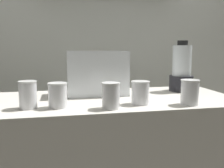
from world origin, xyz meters
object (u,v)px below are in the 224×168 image
Objects in this scene: juice_cup_pomegranate_rightmost at (190,93)px; juice_cup_beet_middle at (58,97)px; juice_cup_carrot_right at (111,96)px; juice_cup_mango_far_right at (140,94)px; blender_pitcher at (182,70)px; juice_cup_orange_left at (28,96)px; carrot_display_bin at (98,81)px.

juice_cup_beet_middle is at bearing 173.67° from juice_cup_pomegranate_rightmost.
juice_cup_carrot_right is 0.98× the size of juice_cup_pomegranate_rightmost.
blender_pitcher is at bearing 39.56° from juice_cup_mango_far_right.
juice_cup_carrot_right reaches higher than juice_cup_mango_far_right.
blender_pitcher is 0.66m from juice_cup_carrot_right.
juice_cup_orange_left is at bearing 173.97° from juice_cup_pomegranate_rightmost.
juice_cup_pomegranate_rightmost is at bearing -14.52° from juice_cup_mango_far_right.
juice_cup_carrot_right is (0.38, -0.08, -0.00)m from juice_cup_orange_left.
juice_cup_mango_far_right is (0.17, -0.30, -0.03)m from carrot_display_bin.
juice_cup_orange_left is 1.06× the size of juice_cup_carrot_right.
carrot_display_bin is at bearing 138.34° from juice_cup_pomegranate_rightmost.
carrot_display_bin reaches higher than juice_cup_carrot_right.
juice_cup_carrot_right is 1.05× the size of juice_cup_mango_far_right.
juice_cup_mango_far_right is at bearing -140.44° from blender_pitcher.
juice_cup_mango_far_right is (-0.38, -0.31, -0.08)m from blender_pitcher.
juice_cup_orange_left reaches higher than juice_cup_pomegranate_rightmost.
blender_pitcher is 2.59× the size of juice_cup_pomegranate_rightmost.
blender_pitcher is at bearing 17.62° from juice_cup_orange_left.
juice_cup_orange_left is 1.11× the size of juice_cup_mango_far_right.
juice_cup_orange_left is 0.14m from juice_cup_beet_middle.
juice_cup_carrot_right is at bearing -88.60° from carrot_display_bin.
carrot_display_bin is 0.46m from juice_cup_orange_left.
juice_cup_beet_middle is 1.02× the size of juice_cup_mango_far_right.
juice_cup_carrot_right is (0.24, -0.07, 0.01)m from juice_cup_beet_middle.
juice_cup_carrot_right is (0.01, -0.36, -0.02)m from carrot_display_bin.
juice_cup_pomegranate_rightmost reaches higher than juice_cup_beet_middle.
juice_cup_mango_far_right is at bearing 165.48° from juice_cup_pomegranate_rightmost.
juice_cup_pomegranate_rightmost is (0.24, -0.06, 0.01)m from juice_cup_mango_far_right.
juice_cup_orange_left reaches higher than juice_cup_mango_far_right.
juice_cup_beet_middle is 0.64m from juice_cup_pomegranate_rightmost.
juice_cup_mango_far_right is (0.16, 0.06, -0.00)m from juice_cup_carrot_right.
juice_cup_beet_middle is 0.25m from juice_cup_carrot_right.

